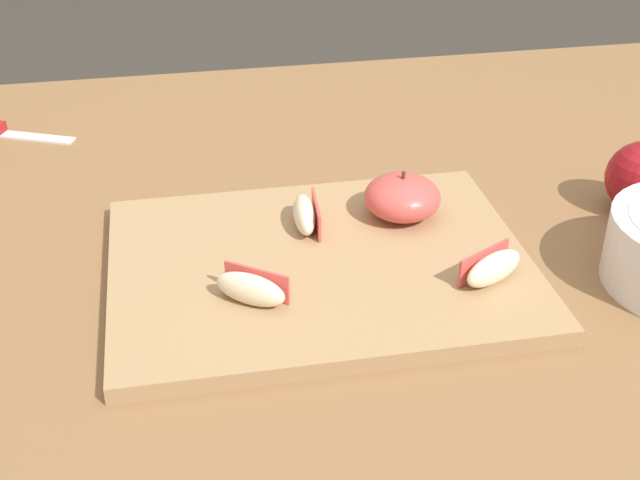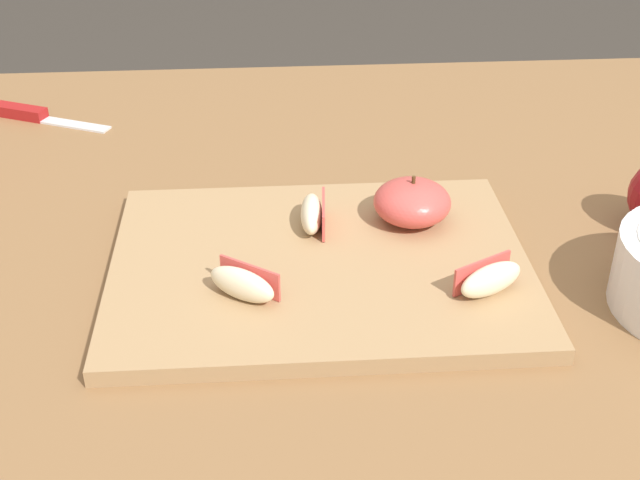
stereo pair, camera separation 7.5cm
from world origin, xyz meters
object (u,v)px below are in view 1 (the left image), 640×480
Objects in this scene: cutting_board at (320,266)px; apple_wedge_near_knife at (493,268)px; apple_wedge_middle at (305,214)px; apple_half_skin_up at (402,197)px; apple_wedge_right at (251,289)px.

apple_wedge_near_knife is (0.14, -0.06, 0.02)m from cutting_board.
cutting_board is at bearing -87.12° from apple_wedge_middle.
apple_half_skin_up is 0.20m from apple_wedge_right.
apple_wedge_right is (-0.16, -0.12, -0.01)m from apple_half_skin_up.
apple_wedge_right and apple_wedge_middle have the same top height.
apple_wedge_right is 0.97× the size of apple_wedge_near_knife.
apple_wedge_near_knife reaches higher than cutting_board.
apple_wedge_middle is at bearing 92.88° from cutting_board.
cutting_board is 5.04× the size of apple_half_skin_up.
apple_half_skin_up is 0.10m from apple_wedge_middle.
cutting_board is 0.15m from apple_wedge_near_knife.
cutting_board is 5.74× the size of apple_wedge_near_knife.
apple_half_skin_up is at bearing 36.14° from apple_wedge_right.
apple_wedge_middle is 0.99× the size of apple_wedge_near_knife.
cutting_board is at bearing 38.72° from apple_wedge_right.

